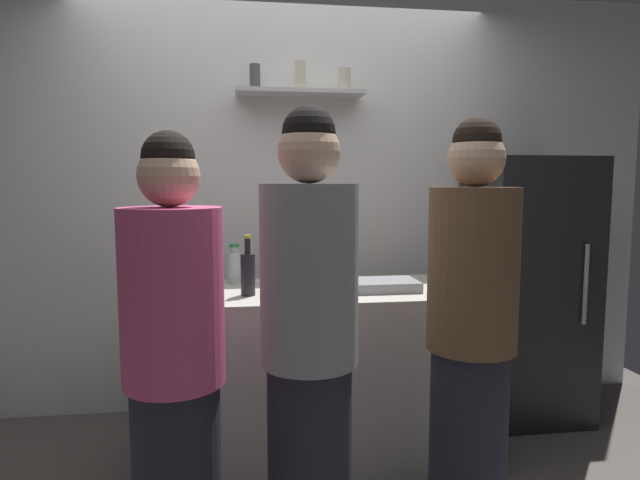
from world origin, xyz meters
TOP-DOWN VIEW (x-y plane):
  - back_wall_assembly at (0.00, 1.25)m, footprint 4.80×0.32m
  - refrigerator at (1.43, 0.85)m, footprint 0.64×0.62m
  - counter at (0.12, 0.51)m, footprint 1.73×0.69m
  - baking_pan at (0.43, 0.44)m, footprint 0.34×0.24m
  - utensil_holder at (0.01, 0.64)m, footprint 0.11×0.11m
  - wine_bottle_green_glass at (-0.68, 0.57)m, footprint 0.07×0.07m
  - wine_bottle_dark_glass at (-0.24, 0.40)m, footprint 0.07×0.07m
  - wine_bottle_amber_glass at (0.77, 0.43)m, footprint 0.07×0.07m
  - wine_bottle_pale_glass at (0.12, 0.26)m, footprint 0.08×0.08m
  - water_bottle_plastic at (-0.31, 0.74)m, footprint 0.08×0.08m
  - person_pink_top at (-0.49, -0.35)m, footprint 0.34×0.34m
  - person_brown_jacket at (0.60, -0.24)m, footprint 0.34×0.34m
  - person_grey_hoodie at (-0.03, -0.33)m, footprint 0.34×0.34m

SIDE VIEW (x-z plane):
  - counter at x=0.12m, z-range 0.00..0.88m
  - person_pink_top at x=-0.49m, z-range -0.01..1.57m
  - refrigerator at x=1.43m, z-range 0.00..1.57m
  - person_brown_jacket at x=0.60m, z-range -0.01..1.65m
  - person_grey_hoodie at x=-0.03m, z-range -0.01..1.67m
  - baking_pan at x=0.43m, z-range 0.88..0.93m
  - utensil_holder at x=0.01m, z-range 0.83..1.05m
  - water_bottle_plastic at x=-0.31m, z-range 0.87..1.08m
  - wine_bottle_green_glass at x=-0.68m, z-range 0.84..1.14m
  - wine_bottle_dark_glass at x=-0.24m, z-range 0.85..1.14m
  - wine_bottle_pale_glass at x=0.12m, z-range 0.85..1.16m
  - wine_bottle_amber_glass at x=0.77m, z-range 0.84..1.18m
  - back_wall_assembly at x=0.00m, z-range 0.00..2.60m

